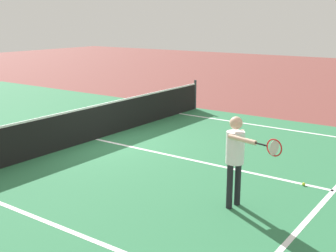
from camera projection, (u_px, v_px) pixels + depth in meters
The scene contains 7 objects.
ground_plane at pixel (96, 139), 12.06m from camera, with size 60.00×60.00×0.00m, color brown.
court_surface_inbounds at pixel (96, 139), 12.06m from camera, with size 10.62×24.40×0.00m, color #2D7247.
line_service_near at pixel (334, 191), 8.45m from camera, with size 8.22×0.10×0.01m, color white.
line_center_service at pixel (194, 160), 10.26m from camera, with size 0.10×6.40×0.01m, color white.
net at pixel (95, 122), 11.94m from camera, with size 10.39×0.09×1.07m.
player_near at pixel (236, 152), 7.50m from camera, with size 0.69×1.14×1.64m.
tennis_ball_mid_court at pixel (304, 184), 8.71m from camera, with size 0.07×0.07×0.07m, color #CCE033.
Camera 1 is at (-8.30, -8.37, 3.25)m, focal length 46.62 mm.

